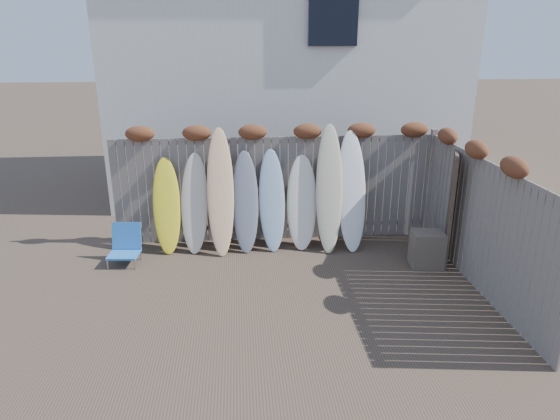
{
  "coord_description": "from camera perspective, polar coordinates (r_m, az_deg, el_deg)",
  "views": [
    {
      "loc": [
        -0.66,
        -6.61,
        3.72
      ],
      "look_at": [
        0.0,
        1.2,
        1.0
      ],
      "focal_mm": 32.0,
      "sensor_mm": 36.0,
      "label": 1
    }
  ],
  "objects": [
    {
      "name": "ground",
      "position": [
        7.61,
        0.77,
        -10.11
      ],
      "size": [
        80.0,
        80.0,
        0.0
      ],
      "primitive_type": "plane",
      "color": "#493A2D"
    },
    {
      "name": "surfboard_4",
      "position": [
        9.09,
        -0.92,
        1.09
      ],
      "size": [
        0.49,
        0.66,
        1.81
      ],
      "primitive_type": "ellipsoid",
      "rotation": [
        -0.31,
        0.0,
        0.03
      ],
      "color": "#849FBF",
      "rests_on": "ground"
    },
    {
      "name": "surfboard_6",
      "position": [
        9.07,
        5.64,
        2.44
      ],
      "size": [
        0.56,
        0.84,
        2.26
      ],
      "primitive_type": "ellipsoid",
      "rotation": [
        -0.31,
        0.0,
        -0.1
      ],
      "color": "beige",
      "rests_on": "ground"
    },
    {
      "name": "wooden_crate",
      "position": [
        8.89,
        16.44,
        -4.29
      ],
      "size": [
        0.56,
        0.48,
        0.61
      ],
      "primitive_type": "cube",
      "rotation": [
        0.0,
        0.0,
        -0.09
      ],
      "color": "brown",
      "rests_on": "ground"
    },
    {
      "name": "right_fence",
      "position": [
        8.19,
        21.97,
        -0.64
      ],
      "size": [
        0.28,
        4.4,
        2.24
      ],
      "color": "slate",
      "rests_on": "ground"
    },
    {
      "name": "beach_chair",
      "position": [
        9.07,
        -17.26,
        -3.84
      ],
      "size": [
        0.55,
        0.58,
        0.67
      ],
      "color": "blue",
      "rests_on": "ground"
    },
    {
      "name": "surfboard_7",
      "position": [
        9.17,
        8.18,
        2.12
      ],
      "size": [
        0.52,
        0.76,
        2.13
      ],
      "primitive_type": "ellipsoid",
      "rotation": [
        -0.31,
        0.0,
        -0.01
      ],
      "color": "silver",
      "rests_on": "ground"
    },
    {
      "name": "surfboard_0",
      "position": [
        9.21,
        -12.82,
        0.45
      ],
      "size": [
        0.53,
        0.64,
        1.69
      ],
      "primitive_type": "ellipsoid",
      "rotation": [
        -0.31,
        0.0,
        0.07
      ],
      "color": "yellow",
      "rests_on": "ground"
    },
    {
      "name": "surfboard_2",
      "position": [
        8.96,
        -6.82,
        2.05
      ],
      "size": [
        0.48,
        0.78,
        2.22
      ],
      "primitive_type": "ellipsoid",
      "rotation": [
        -0.31,
        0.0,
        0.01
      ],
      "color": "tan",
      "rests_on": "ground"
    },
    {
      "name": "surfboard_5",
      "position": [
        9.17,
        2.51,
        0.85
      ],
      "size": [
        0.6,
        0.66,
        1.69
      ],
      "primitive_type": "ellipsoid",
      "rotation": [
        -0.31,
        0.0,
        -0.09
      ],
      "color": "silver",
      "rests_on": "ground"
    },
    {
      "name": "surfboard_1",
      "position": [
        9.13,
        -9.73,
        0.75
      ],
      "size": [
        0.55,
        0.68,
        1.77
      ],
      "primitive_type": "ellipsoid",
      "rotation": [
        -0.31,
        0.0,
        -0.1
      ],
      "color": "beige",
      "rests_on": "ground"
    },
    {
      "name": "lattice_panel",
      "position": [
        9.16,
        18.85,
        0.58
      ],
      "size": [
        0.51,
        1.22,
        1.93
      ],
      "primitive_type": "cube",
      "rotation": [
        0.0,
        0.0,
        -0.37
      ],
      "color": "#433828",
      "rests_on": "ground"
    },
    {
      "name": "surfboard_3",
      "position": [
        9.05,
        -3.99,
        0.92
      ],
      "size": [
        0.47,
        0.64,
        1.79
      ],
      "primitive_type": "ellipsoid",
      "rotation": [
        -0.31,
        0.0,
        -0.0
      ],
      "color": "slate",
      "rests_on": "ground"
    },
    {
      "name": "back_fence",
      "position": [
        9.38,
        -0.25,
        3.45
      ],
      "size": [
        6.05,
        0.28,
        2.24
      ],
      "color": "slate",
      "rests_on": "ground"
    },
    {
      "name": "house",
      "position": [
        13.17,
        0.25,
        16.88
      ],
      "size": [
        8.5,
        5.5,
        6.33
      ],
      "color": "silver",
      "rests_on": "ground"
    }
  ]
}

